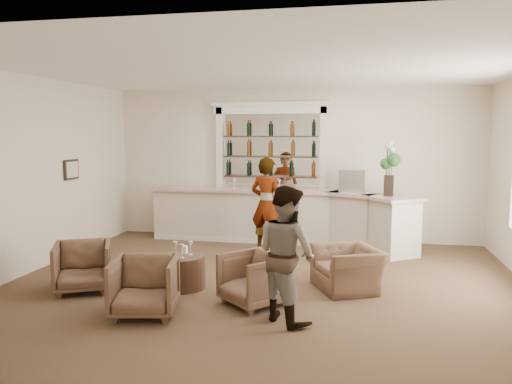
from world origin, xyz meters
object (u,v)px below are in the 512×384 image
armchair_right (254,279)px  armchair_far (348,268)px  guest (286,254)px  sommelier (267,205)px  armchair_left (82,267)px  armchair_center (144,286)px  bar_counter (282,216)px  flower_vase (389,165)px  espresso_machine (352,181)px  cocktail_table (183,272)px

armchair_right → armchair_far: bearing=78.6°
guest → sommelier: bearing=-33.4°
armchair_left → armchair_center: 1.52m
guest → armchair_far: bearing=-74.9°
bar_counter → flower_vase: bearing=-13.6°
armchair_right → espresso_machine: size_ratio=1.52×
sommelier → espresso_machine: 1.87m
armchair_center → flower_vase: flower_vase is taller
sommelier → armchair_right: sommelier is taller
guest → armchair_right: 0.86m
armchair_center → espresso_machine: size_ratio=1.60×
armchair_center → armchair_far: armchair_center is taller
armchair_left → flower_vase: flower_vase is taller
guest → espresso_machine: bearing=-57.3°
espresso_machine → sommelier: bearing=-151.8°
armchair_far → armchair_center: bearing=-83.8°
sommelier → armchair_right: size_ratio=2.38×
bar_counter → armchair_center: bearing=-103.9°
armchair_left → armchair_center: (1.32, -0.74, 0.01)m
guest → armchair_left: bearing=32.3°
sommelier → armchair_right: (0.38, -3.07, -0.58)m
armchair_right → bar_counter: bearing=134.2°
armchair_left → armchair_center: bearing=-55.6°
sommelier → flower_vase: flower_vase is taller
armchair_left → guest: bearing=-36.4°
sommelier → espresso_machine: sommelier is taller
armchair_left → armchair_right: armchair_left is taller
bar_counter → armchair_left: bearing=-122.8°
guest → armchair_right: bearing=-0.4°
cocktail_table → espresso_machine: 4.32m
armchair_left → armchair_far: bearing=-13.8°
bar_counter → armchair_left: size_ratio=7.07×
cocktail_table → flower_vase: (3.16, 2.86, 1.48)m
armchair_right → guest: bearing=-1.3°
armchair_left → espresso_machine: (3.89, 3.78, 1.00)m
sommelier → cocktail_table: bearing=89.9°
armchair_left → flower_vase: 5.80m
armchair_center → cocktail_table: bearing=72.7°
bar_counter → guest: size_ratio=3.33×
bar_counter → cocktail_table: 3.54m
cocktail_table → armchair_center: size_ratio=0.82×
cocktail_table → armchair_left: (-1.42, -0.42, 0.12)m
cocktail_table → armchair_left: armchair_left is taller
bar_counter → cocktail_table: bearing=-106.9°
cocktail_table → guest: size_ratio=0.40×
cocktail_table → armchair_far: (2.46, 0.44, 0.07)m
bar_counter → guest: 4.42m
sommelier → armchair_far: (1.63, -2.13, -0.62)m
armchair_left → armchair_right: (2.63, -0.09, -0.01)m
guest → espresso_machine: (0.75, 4.34, 0.51)m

